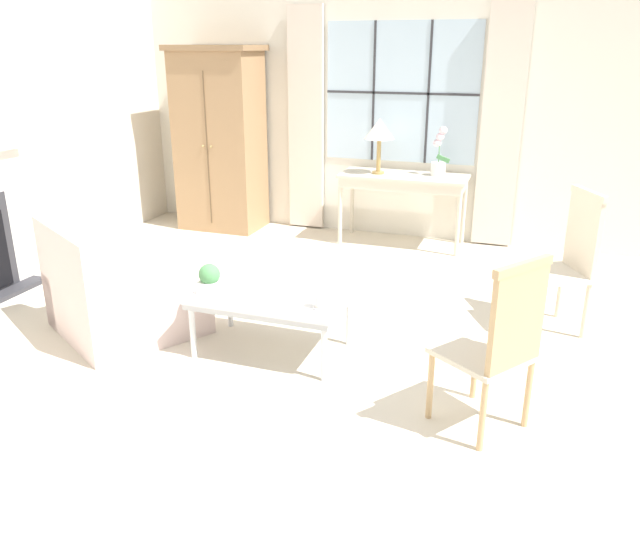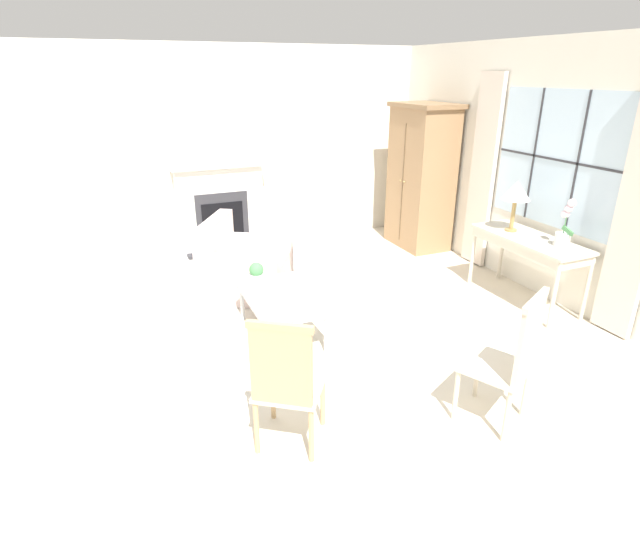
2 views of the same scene
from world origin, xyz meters
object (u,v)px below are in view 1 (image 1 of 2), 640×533
object	(u,v)px
armoire	(220,139)
armchair_upholstered	(122,295)
coffee_table	(272,299)
potted_plant_small	(210,279)
pillar_candle	(321,300)
accent_chair_wooden	(500,339)
console_table	(403,183)
potted_orchid	(439,157)
table_lamp	(379,130)
side_chair_wooden	(568,255)

from	to	relation	value
armoire	armchair_upholstered	distance (m)	2.98
coffee_table	potted_plant_small	size ratio (longest dim) A/B	5.08
armoire	coffee_table	world-z (taller)	armoire
potted_plant_small	pillar_candle	world-z (taller)	potted_plant_small
accent_chair_wooden	coffee_table	xyz separation A→B (m)	(-1.53, 0.48, -0.17)
console_table	potted_orchid	size ratio (longest dim) A/B	2.63
pillar_candle	table_lamp	bearing A→B (deg)	97.24
armchair_upholstered	potted_orchid	bearing A→B (deg)	57.66
armchair_upholstered	pillar_candle	world-z (taller)	armchair_upholstered
console_table	armoire	bearing A→B (deg)	-179.41
console_table	side_chair_wooden	xyz separation A→B (m)	(1.60, -1.71, -0.09)
potted_orchid	pillar_candle	xyz separation A→B (m)	(-0.25, -2.99, -0.45)
potted_plant_small	pillar_candle	size ratio (longest dim) A/B	1.43
table_lamp	potted_orchid	size ratio (longest dim) A/B	1.13
armoire	potted_plant_small	xyz separation A→B (m)	(1.42, -2.88, -0.49)
armchair_upholstered	side_chair_wooden	size ratio (longest dim) A/B	1.22
accent_chair_wooden	armoire	bearing A→B (deg)	135.99
table_lamp	armchair_upholstered	world-z (taller)	table_lamp
potted_orchid	armchair_upholstered	bearing A→B (deg)	-122.34
console_table	side_chair_wooden	bearing A→B (deg)	-46.79
armoire	console_table	distance (m)	2.16
potted_orchid	side_chair_wooden	world-z (taller)	potted_orchid
table_lamp	side_chair_wooden	world-z (taller)	table_lamp
pillar_candle	side_chair_wooden	bearing A→B (deg)	38.67
console_table	accent_chair_wooden	bearing A→B (deg)	-69.39
console_table	accent_chair_wooden	distance (m)	3.49
side_chair_wooden	pillar_candle	bearing A→B (deg)	-141.33
armoire	accent_chair_wooden	bearing A→B (deg)	-44.01
potted_orchid	pillar_candle	size ratio (longest dim) A/B	3.52
table_lamp	potted_orchid	distance (m)	0.68
armchair_upholstered	coffee_table	size ratio (longest dim) A/B	1.24
armoire	pillar_candle	xyz separation A→B (m)	(2.23, -2.89, -0.53)
accent_chair_wooden	potted_plant_small	distance (m)	1.97
armoire	potted_orchid	size ratio (longest dim) A/B	4.04
pillar_candle	armoire	bearing A→B (deg)	127.66
armchair_upholstered	pillar_candle	distance (m)	1.62
potted_plant_small	table_lamp	bearing A→B (deg)	81.26
armoire	potted_orchid	world-z (taller)	armoire
potted_orchid	coffee_table	world-z (taller)	potted_orchid
table_lamp	potted_plant_small	xyz separation A→B (m)	(-0.44, -2.87, -0.67)
armoire	pillar_candle	world-z (taller)	armoire
console_table	coffee_table	distance (m)	2.81
table_lamp	coffee_table	bearing A→B (deg)	-90.78
accent_chair_wooden	pillar_candle	world-z (taller)	accent_chair_wooden
pillar_candle	accent_chair_wooden	bearing A→B (deg)	-17.53
console_table	potted_orchid	xyz separation A→B (m)	(0.34, 0.08, 0.27)
console_table	side_chair_wooden	size ratio (longest dim) A/B	1.25
armchair_upholstered	pillar_candle	xyz separation A→B (m)	(1.60, -0.08, 0.22)
potted_orchid	pillar_candle	distance (m)	3.03
coffee_table	pillar_candle	world-z (taller)	pillar_candle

